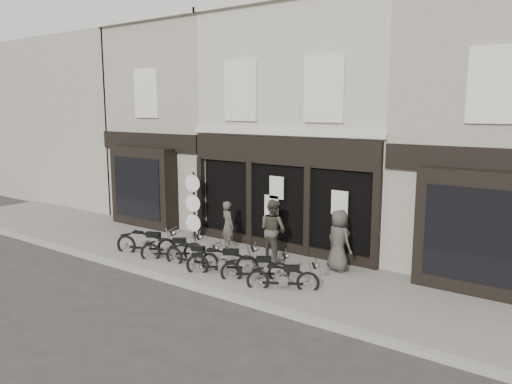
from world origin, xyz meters
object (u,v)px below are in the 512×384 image
Objects in this scene: motorcycle_1 at (173,250)px; advert_sign_post at (194,209)px; motorcycle_5 at (284,280)px; man_centre at (273,230)px; motorcycle_4 at (256,270)px; man_right at (339,240)px; motorcycle_0 at (147,245)px; man_left at (228,225)px; motorcycle_3 at (223,263)px; motorcycle_2 at (193,258)px.

advert_sign_post reaches higher than motorcycle_1.
man_centre is (-1.70, 1.97, 0.71)m from motorcycle_5.
motorcycle_4 is 0.87× the size of man_centre.
man_right is at bearing 48.26° from motorcycle_5.
advert_sign_post is (-1.10, 2.15, 0.87)m from motorcycle_1.
advert_sign_post is at bearing 77.52° from motorcycle_1.
motorcycle_0 is 2.73m from man_left.
motorcycle_3 is 2.12m from motorcycle_5.
motorcycle_2 is 2.63m from man_centre.
advert_sign_post is (-3.30, 2.28, 0.85)m from motorcycle_3.
man_right is at bearing 22.52° from motorcycle_2.
man_right reaches higher than motorcycle_1.
motorcycle_1 is 0.91× the size of man_right.
motorcycle_4 is at bearing -17.53° from motorcycle_0.
man_centre reaches higher than motorcycle_1.
motorcycle_2 is (2.07, -0.04, -0.05)m from motorcycle_0.
motorcycle_5 is 2.70m from man_centre.
motorcycle_5 is 0.92× the size of man_centre.
motorcycle_5 is at bearing 142.89° from man_centre.
man_right is (1.51, 2.02, 0.66)m from motorcycle_4.
motorcycle_2 is 1.03× the size of motorcycle_3.
man_centre is at bearing 73.27° from motorcycle_4.
motorcycle_5 is at bearing -19.85° from motorcycle_0.
advert_sign_post is (-1.82, 0.26, 0.31)m from man_left.
motorcycle_5 is at bearing 173.61° from man_left.
motorcycle_1 is 0.94× the size of motorcycle_5.
motorcycle_3 reaches higher than motorcycle_2.
man_left is (-3.59, 2.05, 0.57)m from motorcycle_5.
motorcycle_3 is 3.43m from man_right.
motorcycle_3 is at bearing 89.96° from man_centre.
man_centre is (0.42, 1.93, 0.68)m from motorcycle_3.
man_centre reaches higher than man_left.
man_left reaches higher than motorcycle_5.
motorcycle_3 is at bearing -43.11° from motorcycle_1.
motorcycle_3 is 1.15× the size of man_left.
motorcycle_2 is 1.07× the size of man_right.
motorcycle_4 is 0.92× the size of man_right.
motorcycle_0 is 1.12× the size of motorcycle_3.
motorcycle_1 is at bearing 147.98° from motorcycle_5.
man_right is at bearing -154.50° from man_left.
motorcycle_3 is 2.56m from man_left.
advert_sign_post reaches higher than man_right.
motorcycle_5 is at bearing -7.90° from motorcycle_2.
motorcycle_4 and motorcycle_5 have the same top height.
motorcycle_2 is 1.18× the size of man_left.
motorcycle_4 is at bearing 122.27° from man_centre.
man_right is (4.78, 2.04, 0.65)m from motorcycle_1.
motorcycle_3 is (2.20, -0.13, 0.02)m from motorcycle_1.
man_centre is 1.06× the size of man_right.
motorcycle_4 is 0.65× the size of advert_sign_post.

